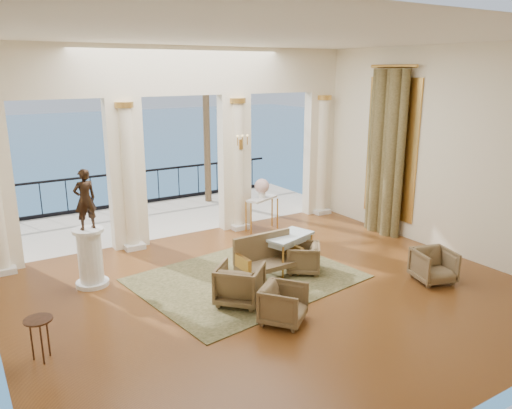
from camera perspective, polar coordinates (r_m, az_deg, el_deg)
floor at (r=9.34m, az=1.94°, el=-10.00°), size 9.00×9.00×0.00m
room_walls at (r=7.64m, az=6.85°, el=6.82°), size 9.00×9.00×9.00m
arcade at (r=11.90m, az=-8.37°, el=8.29°), size 9.00×0.56×4.50m
terrace at (r=14.23m, az=-11.20°, el=-1.55°), size 10.00×3.60×0.10m
balustrade at (r=15.58m, az=-13.41°, el=1.51°), size 9.00×0.06×1.03m
palm_tree at (r=15.18m, az=-5.85°, el=15.53°), size 2.00×2.00×4.50m
curtain at (r=12.56m, az=14.60°, el=5.72°), size 0.33×1.40×4.09m
window_frame at (r=12.68m, az=15.21°, el=6.14°), size 0.04×1.60×3.40m
wall_sconce at (r=12.30m, az=-1.69°, el=7.00°), size 0.30×0.11×0.33m
rug at (r=9.91m, az=-1.10°, el=-8.41°), size 4.39×3.63×0.02m
armchair_a at (r=8.20m, az=3.17°, el=-11.11°), size 0.92×0.91×0.69m
armchair_b at (r=10.24m, az=19.66°, el=-6.44°), size 0.85×0.82×0.71m
armchair_c at (r=10.14m, az=5.38°, el=-5.95°), size 0.87×0.88×0.67m
armchair_d at (r=8.81m, az=-1.86°, el=-8.85°), size 1.04×1.04×0.78m
settee at (r=9.83m, az=1.19°, el=-5.99°), size 1.31×0.57×0.86m
game_table at (r=10.19m, az=3.69°, el=-3.88°), size 1.19×0.88×0.73m
pedestal at (r=9.93m, az=-18.40°, el=-5.87°), size 0.61×0.61×1.13m
statue at (r=9.59m, az=-18.97°, el=0.57°), size 0.45×0.33×1.13m
console_table at (r=12.62m, az=0.67°, el=0.15°), size 0.96×0.66×0.85m
urn at (r=12.52m, az=0.68°, el=2.02°), size 0.37×0.37×0.49m
side_table at (r=7.73m, az=-23.60°, el=-12.49°), size 0.39×0.39×0.64m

